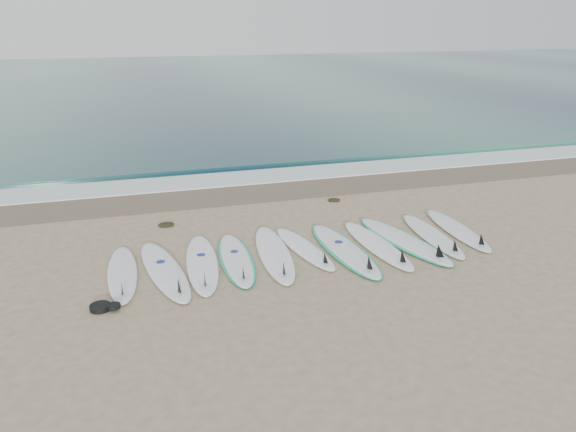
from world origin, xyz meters
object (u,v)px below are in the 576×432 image
object	(u,v)px
surfboard_5	(306,249)
surfboard_10	(459,230)
surfboard_0	(122,274)
leash_coil	(103,307)

from	to	relation	value
surfboard_5	surfboard_10	bearing A→B (deg)	-7.47
surfboard_0	leash_coil	distance (m)	1.16
surfboard_10	surfboard_0	bearing A→B (deg)	-173.96
surfboard_5	leash_coil	world-z (taller)	surfboard_5
surfboard_0	surfboard_5	size ratio (longest dim) A/B	1.02
surfboard_10	leash_coil	bearing A→B (deg)	-165.01
leash_coil	surfboard_10	bearing A→B (deg)	10.12
surfboard_5	surfboard_0	bearing A→B (deg)	175.11
surfboard_5	surfboard_10	world-z (taller)	surfboard_10
surfboard_10	leash_coil	distance (m)	7.16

